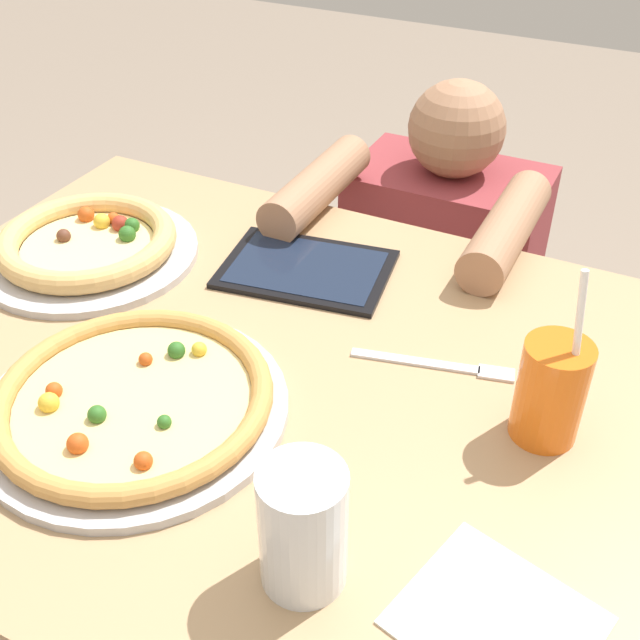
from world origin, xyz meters
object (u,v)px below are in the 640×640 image
pizza_far (88,245)px  water_cup_clear (303,527)px  drink_cup_colored (551,391)px  fork (440,365)px  tablet (306,269)px  pizza_near (134,401)px  diner_seated (435,318)px

pizza_far → water_cup_clear: 0.65m
drink_cup_colored → fork: bearing=157.2°
drink_cup_colored → water_cup_clear: drink_cup_colored is taller
drink_cup_colored → tablet: bearing=155.4°
water_cup_clear → pizza_near: bearing=158.5°
drink_cup_colored → pizza_near: bearing=-157.7°
drink_cup_colored → fork: 0.16m
fork → tablet: tablet is taller
drink_cup_colored → diner_seated: bearing=117.4°
drink_cup_colored → diner_seated: drink_cup_colored is taller
drink_cup_colored → fork: drink_cup_colored is taller
water_cup_clear → fork: 0.35m
pizza_far → tablet: size_ratio=1.22×
pizza_far → fork: (0.56, -0.01, -0.02)m
pizza_near → diner_seated: diner_seated is taller
drink_cup_colored → tablet: size_ratio=0.82×
drink_cup_colored → water_cup_clear: bearing=-118.5°
drink_cup_colored → diner_seated: 0.77m
water_cup_clear → diner_seated: (-0.15, 0.87, -0.40)m
pizza_far → diner_seated: diner_seated is taller
tablet → water_cup_clear: bearing=-63.2°
pizza_far → diner_seated: 0.73m
pizza_far → fork: pizza_far is taller
drink_cup_colored → diner_seated: (-0.30, 0.59, -0.39)m
fork → pizza_near: bearing=-140.9°
drink_cup_colored → water_cup_clear: 0.32m
pizza_near → water_cup_clear: size_ratio=2.67×
pizza_near → pizza_far: pizza_far is taller
pizza_far → drink_cup_colored: bearing=-5.7°
pizza_near → drink_cup_colored: (0.43, 0.18, 0.04)m
diner_seated → tablet: bearing=-101.4°
water_cup_clear → diner_seated: 0.97m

